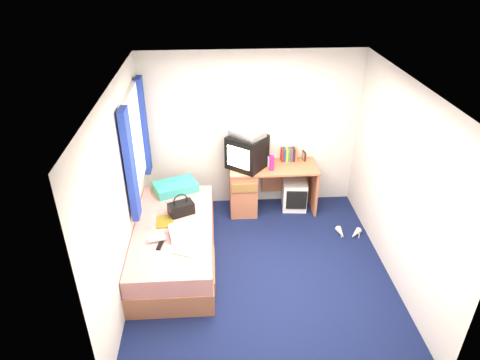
{
  "coord_description": "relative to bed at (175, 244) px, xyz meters",
  "views": [
    {
      "loc": [
        -0.54,
        -4.14,
        3.71
      ],
      "look_at": [
        -0.23,
        0.7,
        0.95
      ],
      "focal_mm": 32.0,
      "sensor_mm": 36.0,
      "label": 1
    }
  ],
  "objects": [
    {
      "name": "pillow",
      "position": [
        -0.02,
        0.88,
        0.34
      ],
      "size": [
        0.68,
        0.57,
        0.13
      ],
      "primitive_type": "cube",
      "rotation": [
        0.0,
        0.0,
        0.39
      ],
      "color": "blue",
      "rests_on": "bed"
    },
    {
      "name": "picture_frame",
      "position": [
        1.9,
        1.32,
        0.55
      ],
      "size": [
        0.04,
        0.12,
        0.14
      ],
      "primitive_type": "cube",
      "rotation": [
        0.0,
        0.0,
        0.17
      ],
      "color": "black",
      "rests_on": "desk"
    },
    {
      "name": "room_shell",
      "position": [
        1.1,
        -0.28,
        1.18
      ],
      "size": [
        3.4,
        3.4,
        3.4
      ],
      "color": "white",
      "rests_on": "ground"
    },
    {
      "name": "remote_control",
      "position": [
        -0.13,
        -0.38,
        0.28
      ],
      "size": [
        0.08,
        0.17,
        0.02
      ],
      "primitive_type": "cube",
      "rotation": [
        0.0,
        0.0,
        -0.19
      ],
      "color": "black",
      "rests_on": "bed"
    },
    {
      "name": "window_assembly",
      "position": [
        -0.45,
        0.62,
        1.15
      ],
      "size": [
        0.11,
        1.42,
        1.4
      ],
      "color": "silver",
      "rests_on": "room_shell"
    },
    {
      "name": "storage_cube",
      "position": [
        1.76,
        1.16,
        -0.04
      ],
      "size": [
        0.4,
        0.4,
        0.45
      ],
      "primitive_type": "cube",
      "rotation": [
        0.0,
        0.0,
        -0.09
      ],
      "color": "white",
      "rests_on": "ground"
    },
    {
      "name": "pink_water_bottle",
      "position": [
        1.37,
        1.02,
        0.59
      ],
      "size": [
        0.08,
        0.08,
        0.22
      ],
      "primitive_type": "cylinder",
      "rotation": [
        0.0,
        0.0,
        0.2
      ],
      "color": "#E21F7C",
      "rests_on": "desk"
    },
    {
      "name": "bed",
      "position": [
        0.0,
        0.0,
        0.0
      ],
      "size": [
        1.01,
        2.0,
        0.54
      ],
      "color": "#BA714D",
      "rests_on": "ground"
    },
    {
      "name": "crt_tv",
      "position": [
        1.02,
        1.15,
        0.73
      ],
      "size": [
        0.66,
        0.66,
        0.49
      ],
      "rotation": [
        0.0,
        0.0,
        -0.66
      ],
      "color": "black",
      "rests_on": "desk"
    },
    {
      "name": "desk",
      "position": [
        1.14,
        1.15,
        0.14
      ],
      "size": [
        1.3,
        0.55,
        0.75
      ],
      "color": "#BA714D",
      "rests_on": "ground"
    },
    {
      "name": "handbag",
      "position": [
        0.09,
        0.28,
        0.36
      ],
      "size": [
        0.37,
        0.3,
        0.3
      ],
      "rotation": [
        0.0,
        0.0,
        0.43
      ],
      "color": "black",
      "rests_on": "bed"
    },
    {
      "name": "book_row",
      "position": [
        1.67,
        1.32,
        0.58
      ],
      "size": [
        0.24,
        0.13,
        0.2
      ],
      "color": "maroon",
      "rests_on": "desk"
    },
    {
      "name": "magazine",
      "position": [
        -0.11,
        0.11,
        0.28
      ],
      "size": [
        0.23,
        0.29,
        0.01
      ],
      "primitive_type": "cube",
      "rotation": [
        0.0,
        0.0,
        0.06
      ],
      "color": "gold",
      "rests_on": "bed"
    },
    {
      "name": "ground",
      "position": [
        1.1,
        -0.28,
        -0.27
      ],
      "size": [
        3.4,
        3.4,
        0.0
      ],
      "primitive_type": "plane",
      "color": "#0C1438",
      "rests_on": "ground"
    },
    {
      "name": "water_bottle",
      "position": [
        -0.17,
        -0.29,
        0.31
      ],
      "size": [
        0.21,
        0.11,
        0.07
      ],
      "primitive_type": "cylinder",
      "rotation": [
        0.0,
        1.57,
        0.21
      ],
      "color": "silver",
      "rests_on": "bed"
    },
    {
      "name": "vcr",
      "position": [
        1.02,
        1.16,
        1.01
      ],
      "size": [
        0.55,
        0.54,
        0.09
      ],
      "primitive_type": "cube",
      "rotation": [
        0.0,
        0.0,
        -0.76
      ],
      "color": "silver",
      "rests_on": "crt_tv"
    },
    {
      "name": "aerosol_can",
      "position": [
        1.35,
        1.13,
        0.57
      ],
      "size": [
        0.05,
        0.05,
        0.17
      ],
      "primitive_type": "cylinder",
      "rotation": [
        0.0,
        0.0,
        -0.03
      ],
      "color": "white",
      "rests_on": "desk"
    },
    {
      "name": "colour_swatch_fan",
      "position": [
        0.15,
        -0.55,
        0.28
      ],
      "size": [
        0.23,
        0.14,
        0.01
      ],
      "primitive_type": "cube",
      "rotation": [
        0.0,
        0.0,
        -0.38
      ],
      "color": "yellow",
      "rests_on": "bed"
    },
    {
      "name": "white_heels",
      "position": [
        2.41,
        0.38,
        -0.23
      ],
      "size": [
        0.36,
        0.26,
        0.09
      ],
      "color": "silver",
      "rests_on": "ground"
    },
    {
      "name": "towel",
      "position": [
        0.15,
        -0.2,
        0.33
      ],
      "size": [
        0.38,
        0.34,
        0.11
      ],
      "primitive_type": "cube",
      "rotation": [
        0.0,
        0.0,
        0.22
      ],
      "color": "white",
      "rests_on": "bed"
    }
  ]
}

